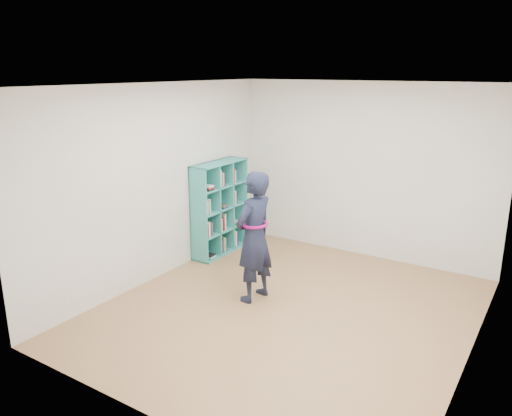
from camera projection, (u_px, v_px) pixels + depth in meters
The scene contains 9 objects.
floor at pixel (288, 310), 5.92m from camera, with size 4.50×4.50×0.00m, color #976F44.
ceiling at pixel (292, 85), 5.21m from camera, with size 4.50×4.50×0.00m, color white.
wall_left at pixel (157, 183), 6.60m from camera, with size 0.02×4.50×2.60m, color beige.
wall_right at pixel (483, 236), 4.53m from camera, with size 0.02×4.50×2.60m, color beige.
wall_back at pixel (363, 171), 7.39m from camera, with size 4.00×0.02×2.60m, color beige.
wall_front at pixel (145, 272), 3.74m from camera, with size 4.00×0.02×2.60m, color beige.
bookshelf at pixel (219, 209), 7.62m from camera, with size 0.31×1.07×1.42m.
person at pixel (254, 237), 6.01m from camera, with size 0.45×0.63×1.62m.
smartphone at pixel (250, 224), 6.14m from camera, with size 0.02×0.10×0.13m.
Camera 1 is at (2.57, -4.73, 2.77)m, focal length 35.00 mm.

